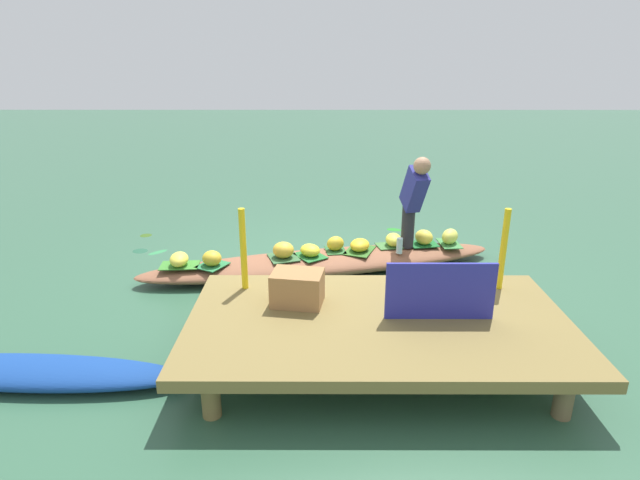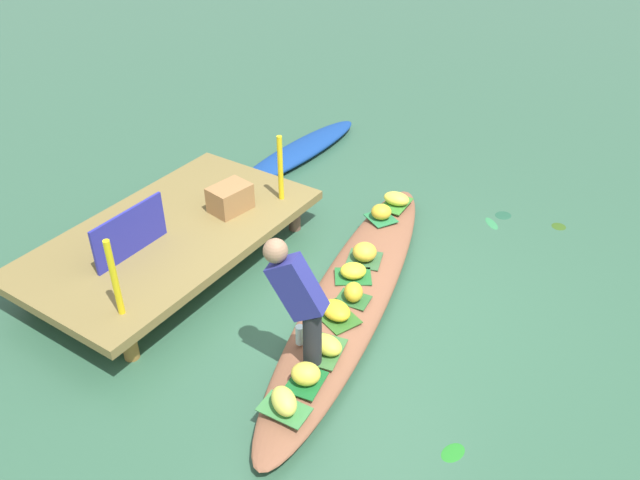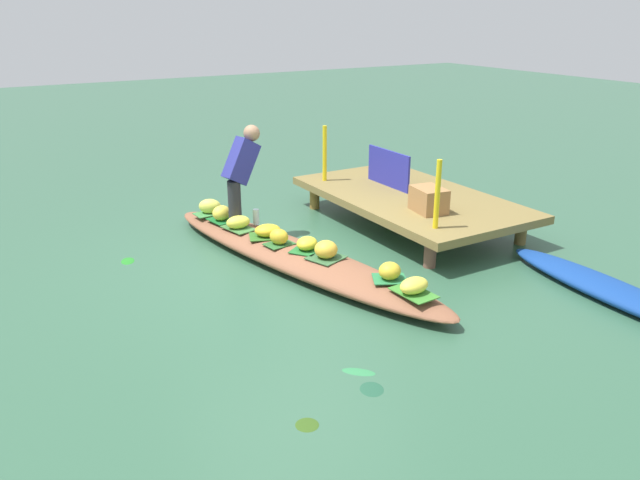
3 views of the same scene
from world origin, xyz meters
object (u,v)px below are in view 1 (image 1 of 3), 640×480
object	(u,v)px
banana_bunch_4	(450,236)
banana_bunch_7	(335,244)
banana_bunch_2	(360,245)
banana_bunch_5	(283,250)
vendor_person	(414,197)
banana_bunch_0	(179,259)
banana_bunch_3	(310,250)
water_bottle	(399,246)
vendor_boat	(322,262)
banana_bunch_8	(212,258)
banana_bunch_6	(393,240)
produce_crate	(297,288)
market_banner	(440,291)
banana_bunch_1	(424,237)
moored_boat	(31,372)

from	to	relation	value
banana_bunch_4	banana_bunch_7	size ratio (longest dim) A/B	1.29
banana_bunch_2	banana_bunch_5	bearing A→B (deg)	14.34
banana_bunch_5	vendor_person	bearing A→B (deg)	-170.32
banana_bunch_0	vendor_person	distance (m)	2.84
banana_bunch_3	banana_bunch_4	xyz separation A→B (m)	(-1.77, -0.44, 0.02)
banana_bunch_4	vendor_person	distance (m)	0.82
banana_bunch_7	water_bottle	world-z (taller)	water_bottle
vendor_boat	banana_bunch_4	size ratio (longest dim) A/B	15.45
banana_bunch_3	banana_bunch_8	world-z (taller)	banana_bunch_8
banana_bunch_7	water_bottle	xyz separation A→B (m)	(-0.78, 0.08, 0.00)
banana_bunch_5	banana_bunch_6	size ratio (longest dim) A/B	0.86
banana_bunch_6	banana_bunch_0	bearing A→B (deg)	14.76
vendor_boat	banana_bunch_4	distance (m)	1.68
banana_bunch_6	banana_bunch_7	size ratio (longest dim) A/B	1.32
vendor_person	vendor_boat	bearing A→B (deg)	6.98
banana_bunch_0	banana_bunch_2	distance (m)	2.15
produce_crate	banana_bunch_3	bearing A→B (deg)	-92.62
banana_bunch_0	produce_crate	bearing A→B (deg)	136.53
banana_bunch_2	market_banner	bearing A→B (deg)	103.53
banana_bunch_8	banana_bunch_0	bearing A→B (deg)	0.50
banana_bunch_8	water_bottle	size ratio (longest dim) A/B	1.21
banana_bunch_4	banana_bunch_7	world-z (taller)	banana_bunch_4
banana_bunch_5	banana_bunch_7	size ratio (longest dim) A/B	1.15
banana_bunch_0	banana_bunch_4	world-z (taller)	banana_bunch_4
vendor_boat	banana_bunch_4	world-z (taller)	banana_bunch_4
water_bottle	produce_crate	distance (m)	2.12
banana_bunch_0	banana_bunch_1	bearing A→B (deg)	-166.19
vendor_boat	banana_bunch_6	xyz separation A→B (m)	(-0.90, -0.29, 0.19)
moored_boat	market_banner	size ratio (longest dim) A/B	2.82
vendor_person	water_bottle	size ratio (longest dim) A/B	6.21
water_bottle	produce_crate	xyz separation A→B (m)	(1.16, 1.75, 0.25)
banana_bunch_7	market_banner	bearing A→B (deg)	110.90
vendor_boat	banana_bunch_7	distance (m)	0.29
banana_bunch_6	market_banner	size ratio (longest dim) A/B	0.32
banana_bunch_0	banana_bunch_7	world-z (taller)	banana_bunch_7
banana_bunch_3	banana_bunch_7	bearing A→B (deg)	-148.50
banana_bunch_0	banana_bunch_6	bearing A→B (deg)	-165.24
moored_boat	banana_bunch_8	size ratio (longest dim) A/B	10.94
banana_bunch_5	vendor_person	xyz separation A→B (m)	(-1.55, -0.27, 0.58)
banana_bunch_2	banana_bunch_7	size ratio (longest dim) A/B	1.38
banana_bunch_3	banana_bunch_0	bearing A→B (deg)	11.54
vendor_person	market_banner	distance (m)	2.15
banana_bunch_2	banana_bunch_6	world-z (taller)	banana_bunch_6
banana_bunch_2	water_bottle	world-z (taller)	water_bottle
water_bottle	produce_crate	world-z (taller)	produce_crate
moored_boat	water_bottle	xyz separation A→B (m)	(-3.30, -2.33, 0.23)
vendor_person	banana_bunch_3	bearing A→B (deg)	9.70
moored_boat	banana_bunch_2	size ratio (longest dim) A/B	8.32
banana_bunch_1	banana_bunch_7	bearing A→B (deg)	11.36
banana_bunch_1	banana_bunch_5	size ratio (longest dim) A/B	0.97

